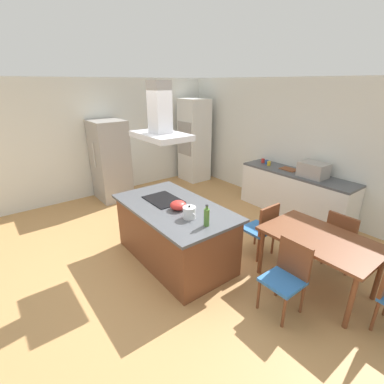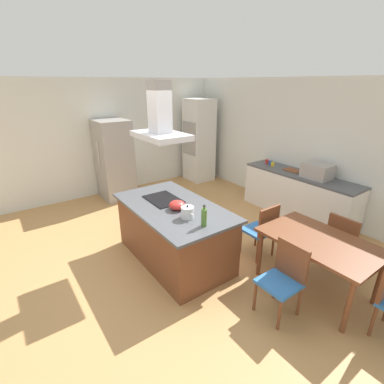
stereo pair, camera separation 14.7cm
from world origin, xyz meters
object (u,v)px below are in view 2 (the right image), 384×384
object	(u,v)px
dining_table	(319,245)
range_hood	(160,120)
coffee_mug_yellow	(273,164)
olive_oil_bottle	(204,217)
refrigerator	(114,160)
chair_facing_back_wall	(344,240)
coffee_mug_red	(267,161)
chair_at_left_end	(263,228)
countertop_microwave	(317,171)
mixing_bowl	(177,205)
cutting_board	(293,170)
wall_oven_stack	(199,141)
tea_kettle	(188,212)
chair_facing_island	(284,275)
cooktop	(163,199)
coffee_mug_blue	(271,163)

from	to	relation	value
dining_table	range_hood	world-z (taller)	range_hood
coffee_mug_yellow	olive_oil_bottle	bearing A→B (deg)	-66.04
olive_oil_bottle	refrigerator	world-z (taller)	refrigerator
chair_facing_back_wall	range_hood	distance (m)	3.10
coffee_mug_red	chair_facing_back_wall	distance (m)	2.71
coffee_mug_yellow	dining_table	world-z (taller)	coffee_mug_yellow
coffee_mug_yellow	chair_at_left_end	xyz separation A→B (m)	(1.28, -1.73, -0.44)
olive_oil_bottle	countertop_microwave	distance (m)	2.90
chair_at_left_end	range_hood	xyz separation A→B (m)	(-1.05, -1.13, 1.59)
mixing_bowl	chair_at_left_end	world-z (taller)	mixing_bowl
chair_at_left_end	olive_oil_bottle	bearing A→B (deg)	-90.40
mixing_bowl	cutting_board	world-z (taller)	mixing_bowl
coffee_mug_red	wall_oven_stack	bearing A→B (deg)	-172.36
tea_kettle	coffee_mug_yellow	xyz separation A→B (m)	(-0.97, 2.91, -0.03)
wall_oven_stack	chair_facing_back_wall	size ratio (longest dim) A/B	2.47
chair_facing_island	dining_table	bearing A→B (deg)	90.00
mixing_bowl	chair_facing_island	xyz separation A→B (m)	(1.54, 0.48, -0.46)
dining_table	chair_facing_back_wall	world-z (taller)	chair_facing_back_wall
mixing_bowl	dining_table	world-z (taller)	mixing_bowl
olive_oil_bottle	mixing_bowl	size ratio (longest dim) A/B	1.22
cooktop	chair_facing_back_wall	bearing A→B (deg)	42.41
mixing_bowl	refrigerator	size ratio (longest dim) A/B	0.13
olive_oil_bottle	chair_facing_island	world-z (taller)	olive_oil_bottle
coffee_mug_blue	cutting_board	world-z (taller)	coffee_mug_blue
cutting_board	chair_facing_island	xyz separation A→B (m)	(1.74, -2.46, -0.40)
tea_kettle	cooktop	bearing A→B (deg)	175.98
coffee_mug_blue	refrigerator	bearing A→B (deg)	-131.63
coffee_mug_red	chair_at_left_end	xyz separation A→B (m)	(1.51, -1.80, -0.44)
olive_oil_bottle	refrigerator	xyz separation A→B (m)	(-3.74, 0.27, -0.11)
dining_table	chair_facing_island	bearing A→B (deg)	-90.00
cooktop	tea_kettle	distance (m)	0.74
cooktop	range_hood	xyz separation A→B (m)	(0.00, 0.00, 1.20)
cutting_board	range_hood	distance (m)	3.17
tea_kettle	chair_at_left_end	distance (m)	1.31
refrigerator	chair_facing_back_wall	bearing A→B (deg)	18.33
coffee_mug_yellow	cutting_board	distance (m)	0.47
coffee_mug_red	chair_facing_island	size ratio (longest dim) A/B	0.10
cooktop	countertop_microwave	world-z (taller)	countertop_microwave
coffee_mug_blue	chair_facing_back_wall	size ratio (longest dim) A/B	0.10
wall_oven_stack	countertop_microwave	bearing A→B (deg)	3.94
countertop_microwave	range_hood	xyz separation A→B (m)	(-0.78, -2.88, 1.06)
cooktop	refrigerator	world-z (taller)	refrigerator
wall_oven_stack	chair_facing_back_wall	distance (m)	4.69
cooktop	cutting_board	bearing A→B (deg)	85.54
coffee_mug_red	coffee_mug_blue	xyz separation A→B (m)	(0.13, -0.03, 0.00)
olive_oil_bottle	cutting_board	xyz separation A→B (m)	(-0.82, 2.94, -0.11)
mixing_bowl	chair_facing_island	size ratio (longest dim) A/B	0.26
cooktop	chair_at_left_end	size ratio (longest dim) A/B	0.67
chair_at_left_end	coffee_mug_blue	bearing A→B (deg)	127.86
chair_facing_island	chair_at_left_end	bearing A→B (deg)	143.99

